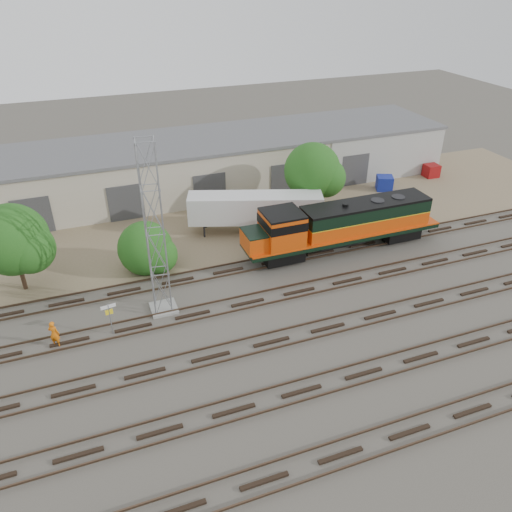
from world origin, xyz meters
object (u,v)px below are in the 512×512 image
object	(u,v)px
locomotive	(340,225)
semi_trailer	(258,209)
signal_tower	(155,235)
worker	(54,334)

from	to	relation	value
locomotive	semi_trailer	bearing A→B (deg)	133.28
signal_tower	worker	xyz separation A→B (m)	(-7.08, -1.38, -4.96)
signal_tower	semi_trailer	world-z (taller)	signal_tower
semi_trailer	locomotive	bearing A→B (deg)	-27.68
signal_tower	worker	distance (m)	8.75
locomotive	semi_trailer	world-z (taller)	locomotive
semi_trailer	worker	bearing A→B (deg)	-131.26
signal_tower	worker	world-z (taller)	signal_tower
worker	semi_trailer	size ratio (longest dim) A/B	0.16
locomotive	signal_tower	distance (m)	16.03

